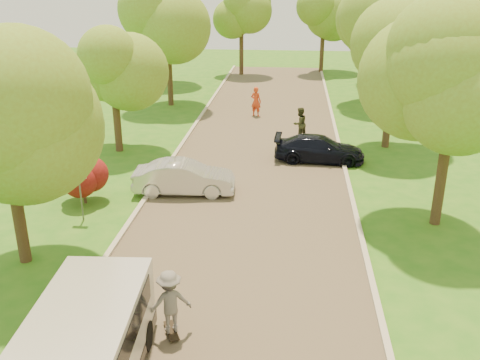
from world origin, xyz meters
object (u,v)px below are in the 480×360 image
at_px(minivan, 81,360).
at_px(skateboarder, 170,302).
at_px(street_sign, 79,180).
at_px(silver_sedan, 184,178).
at_px(person_olive, 300,124).
at_px(longboard, 171,331).
at_px(person_striped, 256,102).
at_px(dark_sedan, 319,149).

xyz_separation_m(minivan, skateboarder, (1.31, 2.34, -0.11)).
bearing_deg(street_sign, silver_sedan, 42.30).
bearing_deg(person_olive, longboard, 35.53).
distance_m(minivan, person_striped, 24.12).
height_order(silver_sedan, longboard, silver_sedan).
xyz_separation_m(minivan, dark_sedan, (5.42, 15.85, -0.43)).
relative_size(dark_sedan, skateboarder, 2.55).
relative_size(street_sign, skateboarder, 1.31).
relative_size(longboard, person_olive, 0.50).
distance_m(skateboarder, person_striped, 21.72).
relative_size(street_sign, silver_sedan, 0.54).
distance_m(street_sign, dark_sedan, 11.48).
distance_m(longboard, person_olive, 17.25).
xyz_separation_m(person_striped, person_olive, (2.68, -4.78, -0.05)).
xyz_separation_m(silver_sedan, dark_sedan, (5.56, 4.53, -0.06)).
distance_m(silver_sedan, skateboarder, 9.10).
bearing_deg(dark_sedan, street_sign, 132.97).
height_order(skateboarder, person_striped, person_striped).
relative_size(dark_sedan, person_striped, 2.30).
bearing_deg(person_striped, longboard, 111.84).
bearing_deg(person_striped, silver_sedan, 104.42).
height_order(street_sign, skateboarder, street_sign).
distance_m(skateboarder, person_olive, 17.23).
xyz_separation_m(skateboarder, person_striped, (0.52, 21.71, -0.02)).
distance_m(dark_sedan, longboard, 14.13).
bearing_deg(longboard, silver_sedan, -105.76).
bearing_deg(skateboarder, minivan, 35.82).
xyz_separation_m(street_sign, silver_sedan, (3.15, 2.87, -0.90)).
height_order(skateboarder, person_olive, skateboarder).
distance_m(minivan, longboard, 2.84).
distance_m(street_sign, silver_sedan, 4.36).
height_order(street_sign, minivan, street_sign).
xyz_separation_m(street_sign, dark_sedan, (8.72, 7.40, -0.95)).
xyz_separation_m(longboard, person_striped, (0.52, 21.71, 0.83)).
height_order(silver_sedan, person_olive, person_olive).
relative_size(skateboarder, person_olive, 0.95).
bearing_deg(skateboarder, street_sign, -77.91).
relative_size(longboard, skateboarder, 0.53).
xyz_separation_m(dark_sedan, person_striped, (-3.59, 8.20, 0.31)).
xyz_separation_m(silver_sedan, person_olive, (4.65, 7.96, 0.20)).
bearing_deg(skateboarder, silver_sedan, -105.76).
height_order(longboard, person_olive, person_olive).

